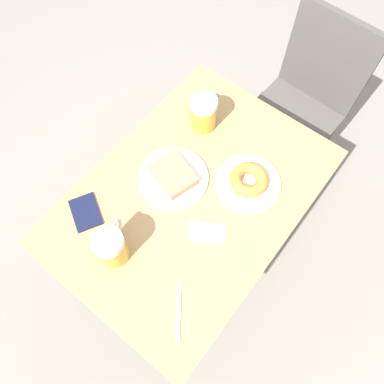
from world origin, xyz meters
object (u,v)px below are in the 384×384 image
(plate_with_cake, at_px, (173,176))
(napkin_folded, at_px, (207,233))
(chair, at_px, (309,92))
(beer_mug_center, at_px, (111,247))
(fork, at_px, (179,310))
(beer_mug_left, at_px, (204,112))
(passport_near_edge, at_px, (86,212))
(plate_with_donut, at_px, (248,181))

(plate_with_cake, relative_size, napkin_folded, 1.75)
(chair, height_order, beer_mug_center, chair)
(plate_with_cake, height_order, fork, plate_with_cake)
(plate_with_cake, bearing_deg, napkin_folded, -22.33)
(plate_with_cake, relative_size, beer_mug_left, 1.79)
(passport_near_edge, bearing_deg, beer_mug_left, 80.52)
(napkin_folded, bearing_deg, beer_mug_left, 129.13)
(napkin_folded, bearing_deg, passport_near_edge, -151.78)
(plate_with_donut, height_order, beer_mug_center, beer_mug_center)
(plate_with_cake, relative_size, passport_near_edge, 1.62)
(plate_with_cake, distance_m, beer_mug_center, 0.33)
(beer_mug_left, height_order, fork, beer_mug_left)
(beer_mug_center, relative_size, passport_near_edge, 0.91)
(chair, height_order, plate_with_donut, chair)
(beer_mug_left, relative_size, passport_near_edge, 0.91)
(fork, bearing_deg, chair, 98.26)
(plate_with_donut, xyz_separation_m, beer_mug_center, (-0.19, -0.47, 0.05))
(beer_mug_left, bearing_deg, chair, 72.47)
(chair, distance_m, passport_near_edge, 1.19)
(chair, distance_m, beer_mug_center, 1.21)
(fork, bearing_deg, beer_mug_left, 121.35)
(beer_mug_left, bearing_deg, passport_near_edge, -99.48)
(beer_mug_left, height_order, napkin_folded, beer_mug_left)
(plate_with_donut, bearing_deg, beer_mug_center, -112.16)
(fork, bearing_deg, plate_with_cake, 131.47)
(beer_mug_left, bearing_deg, fork, -58.65)
(fork, bearing_deg, napkin_folded, 108.21)
(chair, bearing_deg, plate_with_cake, -95.98)
(plate_with_donut, bearing_deg, beer_mug_left, 159.01)
(plate_with_donut, bearing_deg, fork, -80.58)
(napkin_folded, height_order, fork, same)
(plate_with_cake, distance_m, napkin_folded, 0.23)
(passport_near_edge, bearing_deg, beer_mug_center, -13.03)
(fork, bearing_deg, plate_with_donut, 99.42)
(plate_with_donut, bearing_deg, napkin_folded, -90.43)
(plate_with_cake, bearing_deg, fork, -48.53)
(plate_with_donut, relative_size, passport_near_edge, 1.52)
(plate_with_cake, height_order, passport_near_edge, plate_with_cake)
(plate_with_donut, relative_size, beer_mug_center, 1.67)
(beer_mug_left, bearing_deg, beer_mug_center, -81.45)
(plate_with_cake, relative_size, fork, 1.68)
(chair, xyz_separation_m, beer_mug_left, (-0.19, -0.59, 0.30))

